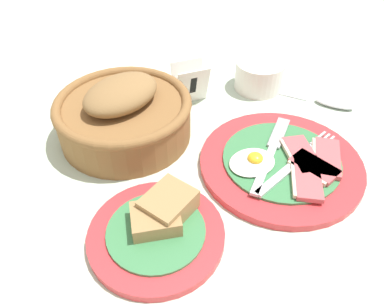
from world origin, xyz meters
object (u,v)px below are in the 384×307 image
at_px(bread_plate, 158,227).
at_px(sugar_cup, 259,74).
at_px(number_card, 191,83).
at_px(teaspoon_by_saucer, 319,100).
at_px(bread_basket, 124,114).
at_px(breakfast_plate, 283,163).

xyz_separation_m(bread_plate, sugar_cup, (0.33, 0.21, 0.02)).
xyz_separation_m(number_card, teaspoon_by_saucer, (0.20, -0.13, -0.03)).
bearing_deg(teaspoon_by_saucer, bread_basket, -139.50).
bearing_deg(bread_basket, bread_plate, -103.48).
height_order(bread_plate, bread_basket, bread_basket).
height_order(number_card, teaspoon_by_saucer, number_card).
bearing_deg(number_card, breakfast_plate, -73.37).
bearing_deg(bread_plate, teaspoon_by_saucer, 14.71).
distance_m(sugar_cup, bread_basket, 0.28).
bearing_deg(teaspoon_by_saucer, number_card, -156.45).
bearing_deg(sugar_cup, breakfast_plate, -119.94).
xyz_separation_m(bread_plate, number_card, (0.19, 0.24, 0.02)).
xyz_separation_m(breakfast_plate, number_card, (-0.02, 0.23, 0.03)).
xyz_separation_m(breakfast_plate, bread_plate, (-0.22, -0.01, 0.00)).
bearing_deg(teaspoon_by_saucer, breakfast_plate, -94.90).
relative_size(breakfast_plate, bread_basket, 1.12).
bearing_deg(teaspoon_by_saucer, bread_plate, -108.28).
relative_size(sugar_cup, teaspoon_by_saucer, 0.54).
distance_m(breakfast_plate, bread_basket, 0.26).
height_order(bread_basket, number_card, bread_basket).
height_order(bread_plate, number_card, number_card).
bearing_deg(bread_plate, bread_basket, 76.52).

